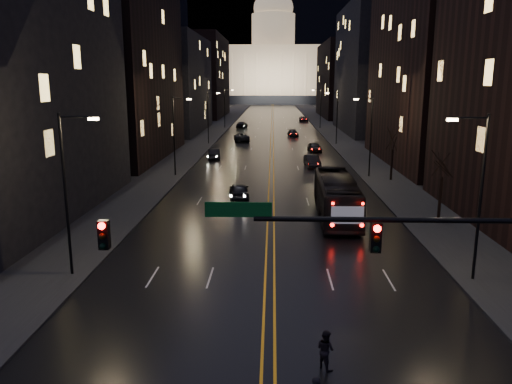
# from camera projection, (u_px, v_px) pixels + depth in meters

# --- Properties ---
(road) EXTENTS (20.00, 320.00, 0.02)m
(road) POSITION_uv_depth(u_px,v_px,m) (272.00, 119.00, 144.49)
(road) COLOR black
(road) RESTS_ON ground
(sidewalk_left) EXTENTS (8.00, 320.00, 0.16)m
(sidewalk_left) POSITION_uv_depth(u_px,v_px,m) (224.00, 119.00, 144.94)
(sidewalk_left) COLOR black
(sidewalk_left) RESTS_ON ground
(sidewalk_right) EXTENTS (8.00, 320.00, 0.16)m
(sidewalk_right) POSITION_uv_depth(u_px,v_px,m) (321.00, 119.00, 144.02)
(sidewalk_right) COLOR black
(sidewalk_right) RESTS_ON ground
(center_line) EXTENTS (0.62, 320.00, 0.01)m
(center_line) POSITION_uv_depth(u_px,v_px,m) (272.00, 119.00, 144.49)
(center_line) COLOR orange
(center_line) RESTS_ON road
(building_left_mid) EXTENTS (12.00, 30.00, 28.00)m
(building_left_mid) POSITION_uv_depth(u_px,v_px,m) (119.00, 56.00, 67.99)
(building_left_mid) COLOR black
(building_left_mid) RESTS_ON ground
(building_left_far) EXTENTS (12.00, 34.00, 20.00)m
(building_left_far) POSITION_uv_depth(u_px,v_px,m) (174.00, 84.00, 105.94)
(building_left_far) COLOR black
(building_left_far) RESTS_ON ground
(building_left_dist) EXTENTS (12.00, 40.00, 24.00)m
(building_left_dist) POSITION_uv_depth(u_px,v_px,m) (204.00, 77.00, 152.34)
(building_left_dist) COLOR black
(building_left_dist) RESTS_ON ground
(building_right_tall) EXTENTS (12.00, 30.00, 38.00)m
(building_right_tall) POSITION_uv_depth(u_px,v_px,m) (442.00, 12.00, 61.64)
(building_right_tall) COLOR black
(building_right_tall) RESTS_ON ground
(building_right_mid) EXTENTS (12.00, 34.00, 26.00)m
(building_right_mid) POSITION_uv_depth(u_px,v_px,m) (373.00, 70.00, 103.92)
(building_right_mid) COLOR black
(building_right_mid) RESTS_ON ground
(building_right_dist) EXTENTS (12.00, 40.00, 22.00)m
(building_right_dist) POSITION_uv_depth(u_px,v_px,m) (342.00, 80.00, 151.19)
(building_right_dist) COLOR black
(building_right_dist) RESTS_ON ground
(mountain_ridge) EXTENTS (520.00, 60.00, 130.00)m
(mountain_ridge) POSITION_uv_depth(u_px,v_px,m) (327.00, 7.00, 373.07)
(mountain_ridge) COLOR black
(mountain_ridge) RESTS_ON ground
(capitol) EXTENTS (90.00, 50.00, 58.50)m
(capitol) POSITION_uv_depth(u_px,v_px,m) (273.00, 69.00, 257.88)
(capitol) COLOR black
(capitol) RESTS_ON ground
(traffic_signal) EXTENTS (17.29, 0.45, 7.00)m
(traffic_signal) POSITION_uv_depth(u_px,v_px,m) (449.00, 253.00, 16.34)
(traffic_signal) COLOR black
(traffic_signal) RESTS_ON ground
(streetlamp_right_near) EXTENTS (2.13, 0.25, 9.00)m
(streetlamp_right_near) POSITION_uv_depth(u_px,v_px,m) (478.00, 190.00, 25.95)
(streetlamp_right_near) COLOR black
(streetlamp_right_near) RESTS_ON ground
(streetlamp_left_near) EXTENTS (2.13, 0.25, 9.00)m
(streetlamp_left_near) POSITION_uv_depth(u_px,v_px,m) (68.00, 187.00, 26.66)
(streetlamp_left_near) COLOR black
(streetlamp_left_near) RESTS_ON ground
(streetlamp_right_mid) EXTENTS (2.13, 0.25, 9.00)m
(streetlamp_right_mid) POSITION_uv_depth(u_px,v_px,m) (369.00, 132.00, 55.22)
(streetlamp_right_mid) COLOR black
(streetlamp_right_mid) RESTS_ON ground
(streetlamp_left_mid) EXTENTS (2.13, 0.25, 9.00)m
(streetlamp_left_mid) POSITION_uv_depth(u_px,v_px,m) (176.00, 132.00, 55.93)
(streetlamp_left_mid) COLOR black
(streetlamp_left_mid) RESTS_ON ground
(streetlamp_right_far) EXTENTS (2.13, 0.25, 9.00)m
(streetlamp_right_far) POSITION_uv_depth(u_px,v_px,m) (336.00, 115.00, 84.50)
(streetlamp_right_far) COLOR black
(streetlamp_right_far) RESTS_ON ground
(streetlamp_left_far) EXTENTS (2.13, 0.25, 9.00)m
(streetlamp_left_far) POSITION_uv_depth(u_px,v_px,m) (209.00, 115.00, 85.20)
(streetlamp_left_far) COLOR black
(streetlamp_left_far) RESTS_ON ground
(streetlamp_right_dist) EXTENTS (2.13, 0.25, 9.00)m
(streetlamp_right_dist) POSITION_uv_depth(u_px,v_px,m) (320.00, 106.00, 113.77)
(streetlamp_right_dist) COLOR black
(streetlamp_right_dist) RESTS_ON ground
(streetlamp_left_dist) EXTENTS (2.13, 0.25, 9.00)m
(streetlamp_left_dist) POSITION_uv_depth(u_px,v_px,m) (225.00, 106.00, 114.48)
(streetlamp_left_dist) COLOR black
(streetlamp_left_dist) RESTS_ON ground
(tree_right_mid) EXTENTS (2.40, 2.40, 6.65)m
(tree_right_mid) POSITION_uv_depth(u_px,v_px,m) (443.00, 164.00, 37.71)
(tree_right_mid) COLOR black
(tree_right_mid) RESTS_ON ground
(tree_right_far) EXTENTS (2.40, 2.40, 6.65)m
(tree_right_far) POSITION_uv_depth(u_px,v_px,m) (393.00, 140.00, 53.32)
(tree_right_far) COLOR black
(tree_right_far) RESTS_ON ground
(bus) EXTENTS (3.14, 12.11, 3.35)m
(bus) POSITION_uv_depth(u_px,v_px,m) (336.00, 197.00, 39.44)
(bus) COLOR black
(bus) RESTS_ON ground
(oncoming_car_a) EXTENTS (2.20, 4.53, 1.49)m
(oncoming_car_a) POSITION_uv_depth(u_px,v_px,m) (239.00, 190.00, 46.16)
(oncoming_car_a) COLOR black
(oncoming_car_a) RESTS_ON ground
(oncoming_car_b) EXTENTS (2.20, 4.73, 1.50)m
(oncoming_car_b) POSITION_uv_depth(u_px,v_px,m) (214.00, 154.00, 69.40)
(oncoming_car_b) COLOR black
(oncoming_car_b) RESTS_ON ground
(oncoming_car_c) EXTENTS (3.34, 6.02, 1.59)m
(oncoming_car_c) POSITION_uv_depth(u_px,v_px,m) (242.00, 137.00, 90.42)
(oncoming_car_c) COLOR black
(oncoming_car_c) RESTS_ON ground
(oncoming_car_d) EXTENTS (2.74, 5.42, 1.51)m
(oncoming_car_d) POSITION_uv_depth(u_px,v_px,m) (242.00, 125.00, 116.21)
(oncoming_car_d) COLOR black
(oncoming_car_d) RESTS_ON ground
(receding_car_a) EXTENTS (2.01, 4.69, 1.50)m
(receding_car_a) POSITION_uv_depth(u_px,v_px,m) (312.00, 161.00, 63.10)
(receding_car_a) COLOR black
(receding_car_a) RESTS_ON ground
(receding_car_b) EXTENTS (2.15, 4.58, 1.52)m
(receding_car_b) POSITION_uv_depth(u_px,v_px,m) (315.00, 147.00, 76.35)
(receding_car_b) COLOR black
(receding_car_b) RESTS_ON ground
(receding_car_c) EXTENTS (2.25, 4.65, 1.30)m
(receding_car_c) POSITION_uv_depth(u_px,v_px,m) (293.00, 133.00, 98.30)
(receding_car_c) COLOR black
(receding_car_c) RESTS_ON ground
(receding_car_d) EXTENTS (2.40, 5.09, 1.40)m
(receding_car_d) POSITION_uv_depth(u_px,v_px,m) (304.00, 119.00, 135.67)
(receding_car_d) COLOR black
(receding_car_d) RESTS_ON ground
(pedestrian_b) EXTENTS (0.80, 0.84, 1.55)m
(pedestrian_b) POSITION_uv_depth(u_px,v_px,m) (325.00, 349.00, 18.68)
(pedestrian_b) COLOR black
(pedestrian_b) RESTS_ON ground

